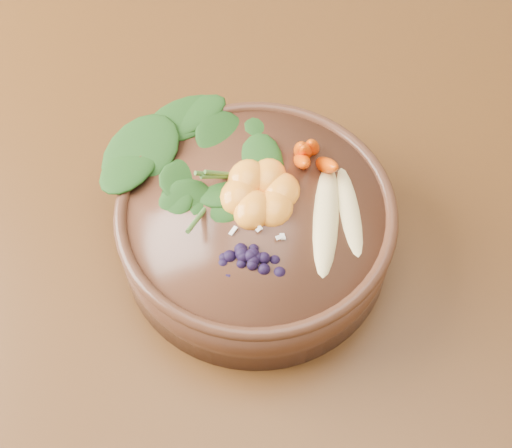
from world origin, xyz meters
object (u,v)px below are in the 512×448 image
object	(u,v)px
kale_heap	(221,145)
blueberry_pile	(251,249)
dining_table	(395,221)
banana_halves	(339,207)
mandarin_cluster	(260,185)
carrot_cluster	(316,130)
stoneware_bowl	(256,229)

from	to	relation	value
kale_heap	blueberry_pile	world-z (taller)	kale_heap
dining_table	banana_halves	xyz separation A→B (m)	(-0.06, -0.13, 0.19)
kale_heap	banana_halves	world-z (taller)	kale_heap
kale_heap	mandarin_cluster	xyz separation A→B (m)	(0.06, -0.03, -0.01)
dining_table	banana_halves	size ratio (longest dim) A/B	9.20
banana_halves	kale_heap	bearing A→B (deg)	156.45
mandarin_cluster	blueberry_pile	world-z (taller)	blueberry_pile
banana_halves	blueberry_pile	size ratio (longest dim) A/B	1.24
kale_heap	carrot_cluster	bearing A→B (deg)	20.30
mandarin_cluster	stoneware_bowl	bearing A→B (deg)	-86.56
stoneware_bowl	blueberry_pile	world-z (taller)	blueberry_pile
carrot_cluster	stoneware_bowl	bearing A→B (deg)	-123.69
dining_table	kale_heap	bearing A→B (deg)	-154.97
stoneware_bowl	kale_heap	xyz separation A→B (m)	(-0.06, 0.05, 0.06)
stoneware_bowl	carrot_cluster	size ratio (longest dim) A/B	3.62
dining_table	kale_heap	xyz separation A→B (m)	(-0.21, -0.10, 0.20)
stoneware_bowl	blueberry_pile	distance (m)	0.09
stoneware_bowl	banana_halves	size ratio (longest dim) A/B	1.74
carrot_cluster	blueberry_pile	distance (m)	0.15
kale_heap	banana_halves	bearing A→B (deg)	-13.76
dining_table	carrot_cluster	size ratio (longest dim) A/B	19.17
stoneware_bowl	banana_halves	bearing A→B (deg)	12.53
carrot_cluster	banana_halves	size ratio (longest dim) A/B	0.48
stoneware_bowl	mandarin_cluster	size ratio (longest dim) A/B	3.15
kale_heap	carrot_cluster	xyz separation A→B (m)	(0.10, 0.04, 0.02)
banana_halves	blueberry_pile	bearing A→B (deg)	-141.51
dining_table	kale_heap	world-z (taller)	kale_heap
kale_heap	carrot_cluster	distance (m)	0.10
dining_table	banana_halves	distance (m)	0.24
mandarin_cluster	carrot_cluster	bearing A→B (deg)	59.98
banana_halves	mandarin_cluster	xyz separation A→B (m)	(-0.09, -0.00, 0.00)
dining_table	stoneware_bowl	bearing A→B (deg)	-134.83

